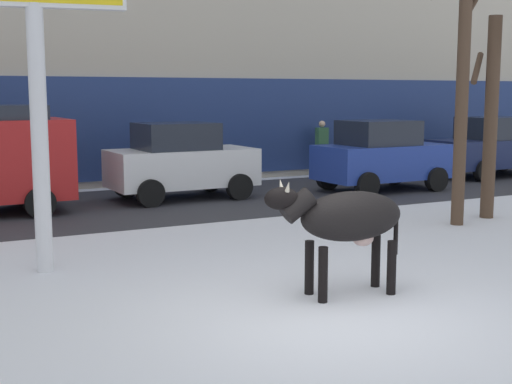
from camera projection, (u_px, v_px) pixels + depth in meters
The scene contains 10 objects.
ground_plane at pixel (335, 315), 8.15m from camera, with size 120.00×120.00×0.00m, color white.
road_strip at pixel (118, 207), 15.94m from camera, with size 60.00×5.60×0.01m, color #333338.
cow_black at pixel (346, 219), 8.85m from camera, with size 1.92×0.75×1.54m.
car_white_hatchback at pixel (181, 161), 17.02m from camera, with size 3.54×1.99×1.86m.
car_blue_hatchback at pixel (381, 156), 18.46m from camera, with size 3.54×1.99×1.86m.
car_navy_sedan at pixel (494, 147), 21.73m from camera, with size 4.24×2.07×1.84m.
pedestrian_near_billboard at pixel (322, 148), 21.57m from camera, with size 0.36×0.24×1.73m.
pedestrian_by_cars at pixel (48, 160), 17.82m from camera, with size 0.36×0.24×1.73m.
bare_tree_right_lot at pixel (494, 106), 14.22m from camera, with size 1.40×1.40×4.59m.
bare_tree_far_back at pixel (463, 74), 13.39m from camera, with size 1.91×1.89×5.49m.
Camera 1 is at (-4.43, -6.57, 2.57)m, focal length 49.10 mm.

